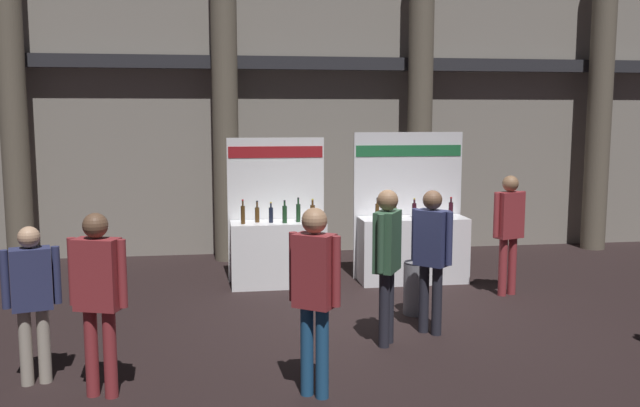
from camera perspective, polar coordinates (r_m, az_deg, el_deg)
The scene contains 11 objects.
ground_plane at distance 8.95m, azimuth 4.49°, elevation -9.88°, with size 29.12×29.12×0.00m, color black.
hall_colonnade at distance 13.17m, azimuth 0.03°, elevation 9.88°, with size 14.56×1.01×6.56m.
exhibitor_booth_0 at distance 10.68m, azimuth -3.54°, elevation -3.68°, with size 1.53×0.66×2.30m.
exhibitor_booth_1 at distance 11.01m, azimuth 7.70°, elevation -3.31°, with size 1.79×0.66×2.38m.
trash_bin at distance 9.28m, azimuth 8.02°, elevation -7.00°, with size 0.33×0.33×0.72m.
visitor_0 at distance 8.34m, azimuth 9.30°, elevation -3.73°, with size 0.43×0.44×1.77m.
visitor_2 at distance 10.38m, azimuth 15.53°, elevation -1.66°, with size 0.55×0.33×1.78m.
visitor_3 at distance 6.72m, azimuth -18.08°, elevation -6.72°, with size 0.55×0.34×1.77m.
visitor_4 at distance 7.85m, azimuth 5.63°, elevation -4.07°, with size 0.40×0.52×1.82m.
visitor_6 at distance 7.30m, azimuth -22.96°, elevation -6.80°, with size 0.53×0.33×1.59m.
visitor_7 at distance 6.39m, azimuth -0.47°, elevation -6.80°, with size 0.45×0.40×1.81m.
Camera 1 is at (-1.92, -8.32, 2.66)m, focal length 38.25 mm.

